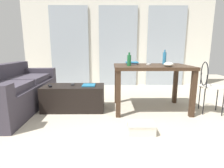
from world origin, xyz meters
TOP-DOWN VIEW (x-y plane):
  - ground_plane at (0.00, 1.38)m, footprint 8.55×8.55m
  - wall_back at (0.00, 3.56)m, footprint 5.31×0.10m
  - curtains at (0.00, 3.48)m, footprint 3.77×0.03m
  - couch at (-1.89, 1.44)m, footprint 0.88×2.06m
  - coffee_table at (-0.84, 1.38)m, footprint 1.02×0.49m
  - craft_table at (0.46, 1.39)m, footprint 1.23×0.82m
  - wire_chair at (1.36, 1.23)m, footprint 0.39×0.42m
  - bottle_near at (0.08, 1.28)m, footprint 0.06×0.06m
  - bottle_far at (0.73, 1.57)m, footprint 0.06×0.06m
  - bowl at (0.66, 1.11)m, footprint 0.14×0.14m
  - book_stack at (0.16, 1.59)m, footprint 0.24×0.31m
  - tv_remote_on_table at (0.44, 1.47)m, footprint 0.11×0.16m
  - tv_remote_primary at (-1.21, 1.30)m, footprint 0.10×0.14m
  - tv_remote_secondary at (-0.87, 1.45)m, footprint 0.07×0.15m
  - magazine at (-0.58, 1.38)m, footprint 0.21×0.23m
  - shoebox at (0.16, 0.50)m, footprint 0.33×0.23m

SIDE VIEW (x-z plane):
  - ground_plane at x=0.00m, z-range 0.00..0.00m
  - shoebox at x=0.16m, z-range 0.00..0.13m
  - coffee_table at x=-0.84m, z-range 0.00..0.42m
  - couch at x=-1.89m, z-range -0.08..0.69m
  - magazine at x=-0.58m, z-range 0.42..0.44m
  - tv_remote_secondary at x=-0.87m, z-range 0.42..0.44m
  - tv_remote_primary at x=-1.21m, z-range 0.42..0.45m
  - wire_chair at x=1.36m, z-range 0.10..0.93m
  - craft_table at x=0.46m, z-range 0.27..1.04m
  - tv_remote_on_table at x=0.44m, z-range 0.76..0.78m
  - book_stack at x=0.16m, z-range 0.77..0.81m
  - bowl at x=0.66m, z-range 0.76..0.84m
  - bottle_near at x=0.08m, z-range 0.75..0.96m
  - bottle_far at x=0.73m, z-range 0.75..1.00m
  - curtains at x=0.00m, z-range 0.00..2.19m
  - wall_back at x=0.00m, z-range 0.00..2.55m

